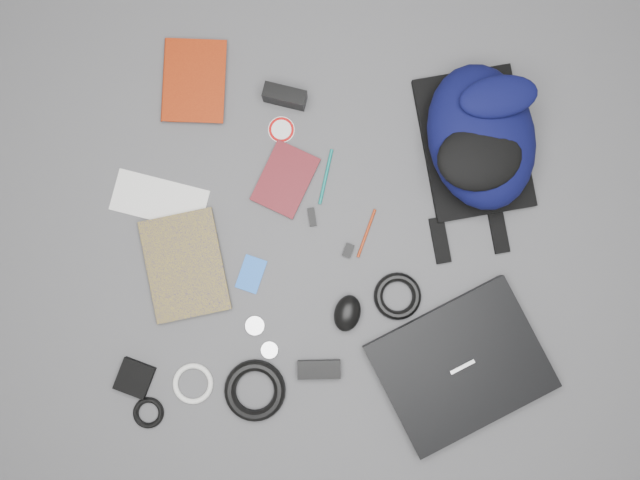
# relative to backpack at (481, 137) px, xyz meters

# --- Properties ---
(ground) EXTENTS (4.00, 4.00, 0.00)m
(ground) POSITION_rel_backpack_xyz_m (-0.39, -0.28, -0.09)
(ground) COLOR #4F4F51
(ground) RESTS_ON ground
(backpack) EXTENTS (0.37, 0.47, 0.17)m
(backpack) POSITION_rel_backpack_xyz_m (0.00, 0.00, 0.00)
(backpack) COLOR black
(backpack) RESTS_ON ground
(laptop) EXTENTS (0.51, 0.48, 0.04)m
(laptop) POSITION_rel_backpack_xyz_m (-0.01, -0.58, -0.07)
(laptop) COLOR black
(laptop) RESTS_ON ground
(textbook_red) EXTENTS (0.17, 0.23, 0.02)m
(textbook_red) POSITION_rel_backpack_xyz_m (-0.83, 0.12, -0.07)
(textbook_red) COLOR maroon
(textbook_red) RESTS_ON ground
(comic_book) EXTENTS (0.26, 0.31, 0.02)m
(comic_book) POSITION_rel_backpack_xyz_m (-0.83, -0.39, -0.08)
(comic_book) COLOR #BFA50D
(comic_book) RESTS_ON ground
(envelope) EXTENTS (0.26, 0.16, 0.00)m
(envelope) POSITION_rel_backpack_xyz_m (-0.82, -0.20, -0.08)
(envelope) COLOR white
(envelope) RESTS_ON ground
(dvd_case) EXTENTS (0.18, 0.21, 0.01)m
(dvd_case) POSITION_rel_backpack_xyz_m (-0.49, -0.12, -0.08)
(dvd_case) COLOR #4A0E12
(dvd_case) RESTS_ON ground
(compact_camera) EXTENTS (0.12, 0.06, 0.06)m
(compact_camera) POSITION_rel_backpack_xyz_m (-0.50, 0.09, -0.06)
(compact_camera) COLOR black
(compact_camera) RESTS_ON ground
(sticker_disc) EXTENTS (0.07, 0.07, 0.00)m
(sticker_disc) POSITION_rel_backpack_xyz_m (-0.51, 0.01, -0.09)
(sticker_disc) COLOR white
(sticker_disc) RESTS_ON ground
(pen_teal) EXTENTS (0.03, 0.15, 0.01)m
(pen_teal) POSITION_rel_backpack_xyz_m (-0.38, -0.11, -0.08)
(pen_teal) COLOR #0B6A62
(pen_teal) RESTS_ON ground
(pen_red) EXTENTS (0.05, 0.13, 0.01)m
(pen_red) POSITION_rel_backpack_xyz_m (-0.27, -0.25, -0.08)
(pen_red) COLOR #93290B
(pen_red) RESTS_ON ground
(id_badge) EXTENTS (0.08, 0.10, 0.00)m
(id_badge) POSITION_rel_backpack_xyz_m (-0.57, -0.38, -0.08)
(id_badge) COLOR blue
(id_badge) RESTS_ON ground
(usb_black) EXTENTS (0.03, 0.05, 0.01)m
(usb_black) POSITION_rel_backpack_xyz_m (-0.41, -0.22, -0.08)
(usb_black) COLOR black
(usb_black) RESTS_ON ground
(key_fob) EXTENTS (0.03, 0.04, 0.01)m
(key_fob) POSITION_rel_backpack_xyz_m (-0.31, -0.30, -0.08)
(key_fob) COLOR black
(key_fob) RESTS_ON ground
(mouse) EXTENTS (0.09, 0.11, 0.05)m
(mouse) POSITION_rel_backpack_xyz_m (-0.31, -0.46, -0.06)
(mouse) COLOR black
(mouse) RESTS_ON ground
(headphone_left) EXTENTS (0.05, 0.05, 0.01)m
(headphone_left) POSITION_rel_backpack_xyz_m (-0.55, -0.51, -0.08)
(headphone_left) COLOR silver
(headphone_left) RESTS_ON ground
(headphone_right) EXTENTS (0.05, 0.05, 0.01)m
(headphone_right) POSITION_rel_backpack_xyz_m (-0.50, -0.57, -0.08)
(headphone_right) COLOR silver
(headphone_right) RESTS_ON ground
(cable_coil) EXTENTS (0.16, 0.16, 0.02)m
(cable_coil) POSITION_rel_backpack_xyz_m (-0.18, -0.41, -0.07)
(cable_coil) COLOR black
(cable_coil) RESTS_ON ground
(power_brick) EXTENTS (0.11, 0.06, 0.03)m
(power_brick) POSITION_rel_backpack_xyz_m (-0.37, -0.61, -0.07)
(power_brick) COLOR black
(power_brick) RESTS_ON ground
(power_cord_coil) EXTENTS (0.18, 0.18, 0.03)m
(power_cord_coil) POSITION_rel_backpack_xyz_m (-0.54, -0.67, -0.07)
(power_cord_coil) COLOR black
(power_cord_coil) RESTS_ON ground
(pouch) EXTENTS (0.11, 0.11, 0.02)m
(pouch) POSITION_rel_backpack_xyz_m (-0.85, -0.66, -0.08)
(pouch) COLOR black
(pouch) RESTS_ON ground
(earbud_coil) EXTENTS (0.09, 0.09, 0.01)m
(earbud_coil) POSITION_rel_backpack_xyz_m (-0.81, -0.75, -0.08)
(earbud_coil) COLOR black
(earbud_coil) RESTS_ON ground
(white_cable_coil) EXTENTS (0.12, 0.12, 0.01)m
(white_cable_coil) POSITION_rel_backpack_xyz_m (-0.70, -0.67, -0.08)
(white_cable_coil) COLOR white
(white_cable_coil) RESTS_ON ground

